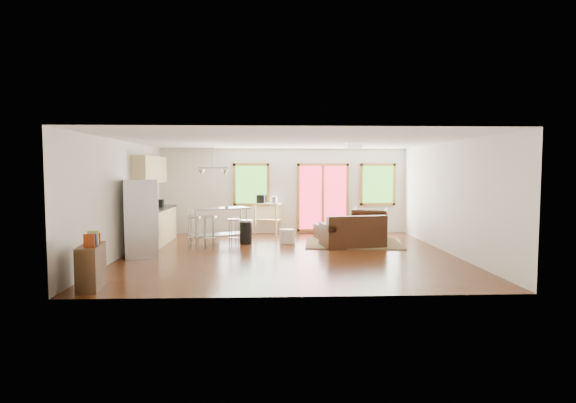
{
  "coord_description": "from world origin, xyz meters",
  "views": [
    {
      "loc": [
        -0.42,
        -10.25,
        1.94
      ],
      "look_at": [
        0.0,
        0.3,
        1.2
      ],
      "focal_mm": 28.0,
      "sensor_mm": 36.0,
      "label": 1
    }
  ],
  "objects_px": {
    "loveseat": "(353,234)",
    "kitchen_cart": "(267,207)",
    "coffee_table": "(352,230)",
    "rug": "(353,243)",
    "ottoman": "(327,231)",
    "refrigerator": "(141,218)",
    "armchair": "(370,222)",
    "island": "(219,219)"
  },
  "relations": [
    {
      "from": "rug",
      "to": "coffee_table",
      "type": "distance_m",
      "value": 0.46
    },
    {
      "from": "rug",
      "to": "refrigerator",
      "type": "height_order",
      "value": "refrigerator"
    },
    {
      "from": "coffee_table",
      "to": "kitchen_cart",
      "type": "bearing_deg",
      "value": 146.63
    },
    {
      "from": "rug",
      "to": "refrigerator",
      "type": "bearing_deg",
      "value": -162.67
    },
    {
      "from": "rug",
      "to": "kitchen_cart",
      "type": "distance_m",
      "value": 3.06
    },
    {
      "from": "rug",
      "to": "loveseat",
      "type": "xyz_separation_m",
      "value": [
        -0.09,
        -0.49,
        0.31
      ]
    },
    {
      "from": "ottoman",
      "to": "island",
      "type": "height_order",
      "value": "island"
    },
    {
      "from": "coffee_table",
      "to": "refrigerator",
      "type": "bearing_deg",
      "value": -159.31
    },
    {
      "from": "rug",
      "to": "ottoman",
      "type": "height_order",
      "value": "ottoman"
    },
    {
      "from": "armchair",
      "to": "ottoman",
      "type": "bearing_deg",
      "value": 13.45
    },
    {
      "from": "island",
      "to": "refrigerator",
      "type": "bearing_deg",
      "value": -132.99
    },
    {
      "from": "rug",
      "to": "refrigerator",
      "type": "distance_m",
      "value": 5.37
    },
    {
      "from": "loveseat",
      "to": "refrigerator",
      "type": "distance_m",
      "value": 5.12
    },
    {
      "from": "armchair",
      "to": "island",
      "type": "height_order",
      "value": "armchair"
    },
    {
      "from": "rug",
      "to": "island",
      "type": "relative_size",
      "value": 1.52
    },
    {
      "from": "armchair",
      "to": "island",
      "type": "distance_m",
      "value": 4.22
    },
    {
      "from": "loveseat",
      "to": "refrigerator",
      "type": "bearing_deg",
      "value": -177.4
    },
    {
      "from": "armchair",
      "to": "kitchen_cart",
      "type": "height_order",
      "value": "kitchen_cart"
    },
    {
      "from": "armchair",
      "to": "ottoman",
      "type": "relative_size",
      "value": 1.55
    },
    {
      "from": "ottoman",
      "to": "kitchen_cart",
      "type": "relative_size",
      "value": 0.53
    },
    {
      "from": "armchair",
      "to": "kitchen_cart",
      "type": "distance_m",
      "value": 3.12
    },
    {
      "from": "coffee_table",
      "to": "ottoman",
      "type": "bearing_deg",
      "value": 138.69
    },
    {
      "from": "loveseat",
      "to": "kitchen_cart",
      "type": "height_order",
      "value": "kitchen_cart"
    },
    {
      "from": "ottoman",
      "to": "rug",
      "type": "bearing_deg",
      "value": -57.08
    },
    {
      "from": "armchair",
      "to": "refrigerator",
      "type": "bearing_deg",
      "value": 39.53
    },
    {
      "from": "coffee_table",
      "to": "loveseat",
      "type": "bearing_deg",
      "value": -99.05
    },
    {
      "from": "loveseat",
      "to": "kitchen_cart",
      "type": "relative_size",
      "value": 1.39
    },
    {
      "from": "loveseat",
      "to": "kitchen_cart",
      "type": "distance_m",
      "value": 3.26
    },
    {
      "from": "ottoman",
      "to": "island",
      "type": "relative_size",
      "value": 0.39
    },
    {
      "from": "ottoman",
      "to": "loveseat",
      "type": "bearing_deg",
      "value": -70.57
    },
    {
      "from": "armchair",
      "to": "kitchen_cart",
      "type": "xyz_separation_m",
      "value": [
        -2.91,
        1.05,
        0.33
      ]
    },
    {
      "from": "ottoman",
      "to": "island",
      "type": "xyz_separation_m",
      "value": [
        -2.94,
        -0.81,
        0.45
      ]
    },
    {
      "from": "ottoman",
      "to": "island",
      "type": "distance_m",
      "value": 3.08
    },
    {
      "from": "coffee_table",
      "to": "armchair",
      "type": "height_order",
      "value": "armchair"
    },
    {
      "from": "kitchen_cart",
      "to": "coffee_table",
      "type": "bearing_deg",
      "value": -33.37
    },
    {
      "from": "island",
      "to": "kitchen_cart",
      "type": "height_order",
      "value": "kitchen_cart"
    },
    {
      "from": "coffee_table",
      "to": "island",
      "type": "xyz_separation_m",
      "value": [
        -3.56,
        -0.27,
        0.34
      ]
    },
    {
      "from": "coffee_table",
      "to": "armchair",
      "type": "relative_size",
      "value": 1.07
    },
    {
      "from": "rug",
      "to": "armchair",
      "type": "relative_size",
      "value": 2.54
    },
    {
      "from": "refrigerator",
      "to": "kitchen_cart",
      "type": "xyz_separation_m",
      "value": [
        2.78,
        3.46,
        -0.05
      ]
    },
    {
      "from": "loveseat",
      "to": "coffee_table",
      "type": "height_order",
      "value": "loveseat"
    },
    {
      "from": "loveseat",
      "to": "coffee_table",
      "type": "bearing_deg",
      "value": 71.15
    }
  ]
}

